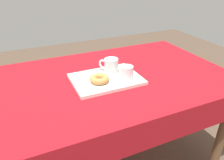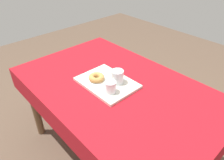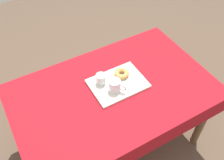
{
  "view_description": "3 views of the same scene",
  "coord_description": "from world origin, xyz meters",
  "views": [
    {
      "loc": [
        -0.5,
        -1.12,
        1.35
      ],
      "look_at": [
        -0.04,
        -0.09,
        0.76
      ],
      "focal_mm": 34.81,
      "sensor_mm": 36.0,
      "label": 1
    },
    {
      "loc": [
        0.87,
        -0.84,
        1.6
      ],
      "look_at": [
        -0.02,
        -0.02,
        0.77
      ],
      "focal_mm": 33.62,
      "sensor_mm": 36.0,
      "label": 2
    },
    {
      "loc": [
        0.62,
        1.06,
        2.18
      ],
      "look_at": [
        -0.01,
        -0.04,
        0.8
      ],
      "focal_mm": 41.13,
      "sensor_mm": 36.0,
      "label": 3
    }
  ],
  "objects": [
    {
      "name": "donut_plate_left",
      "position": [
        -0.12,
        -0.08,
        0.75
      ],
      "size": [
        0.13,
        0.13,
        0.01
      ],
      "primitive_type": "cylinder",
      "color": "white",
      "rests_on": "serving_tray"
    },
    {
      "name": "water_glass_near",
      "position": [
        0.05,
        -0.1,
        0.79
      ],
      "size": [
        0.07,
        0.07,
        0.08
      ],
      "color": "white",
      "rests_on": "serving_tray"
    },
    {
      "name": "serving_tray",
      "position": [
        -0.06,
        -0.03,
        0.74
      ],
      "size": [
        0.41,
        0.3,
        0.02
      ],
      "primitive_type": "cube",
      "color": "silver",
      "rests_on": "dining_table"
    },
    {
      "name": "dining_table",
      "position": [
        0.0,
        0.0,
        0.65
      ],
      "size": [
        1.5,
        0.95,
        0.73
      ],
      "color": "#A8141E",
      "rests_on": "ground"
    },
    {
      "name": "sugar_donut_left",
      "position": [
        -0.12,
        -0.08,
        0.78
      ],
      "size": [
        0.11,
        0.11,
        0.04
      ],
      "primitive_type": "torus",
      "color": "tan",
      "rests_on": "donut_plate_left"
    },
    {
      "name": "tea_mug_left",
      "position": [
        -0.0,
        0.02,
        0.8
      ],
      "size": [
        0.1,
        0.12,
        0.1
      ],
      "color": "white",
      "rests_on": "serving_tray"
    },
    {
      "name": "ground_plane",
      "position": [
        0.0,
        0.0,
        0.0
      ],
      "size": [
        6.0,
        6.0,
        0.0
      ],
      "primitive_type": "plane",
      "color": "brown"
    }
  ]
}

